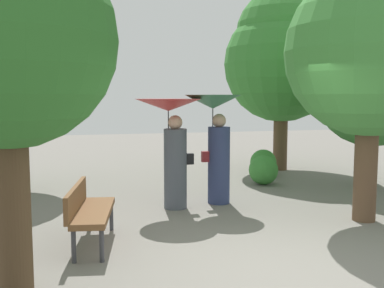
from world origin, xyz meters
name	(u,v)px	position (x,y,z in m)	size (l,w,h in m)	color
ground_plane	(272,271)	(0.00, 0.00, 0.00)	(40.00, 40.00, 0.00)	slate
person_left	(172,134)	(-0.51, 3.21, 1.37)	(1.20, 1.20, 2.00)	#474C56
person_right	(216,131)	(0.38, 3.39, 1.39)	(1.07, 1.07, 2.07)	navy
park_bench	(88,209)	(-2.06, 1.49, 0.51)	(0.73, 1.56, 0.83)	#38383D
tree_near_left	(5,17)	(-2.84, 0.17, 2.82)	(2.22, 2.22, 4.20)	#4C3823
tree_near_right	(371,37)	(2.38, 1.61, 2.98)	(2.72, 2.72, 4.58)	brown
tree_mid_left	(9,69)	(-3.51, 5.49, 2.62)	(2.62, 2.62, 4.11)	#42301E
tree_mid_right	(372,82)	(4.17, 3.94, 2.35)	(2.46, 2.46, 3.73)	#42301E
tree_far_back	(282,55)	(3.34, 6.73, 3.18)	(3.17, 3.17, 4.97)	brown
bush_path_left	(263,163)	(2.50, 5.96, 0.34)	(0.68, 0.68, 0.68)	#387F33
bush_path_right	(263,170)	(2.02, 4.86, 0.34)	(0.68, 0.68, 0.68)	#387F33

